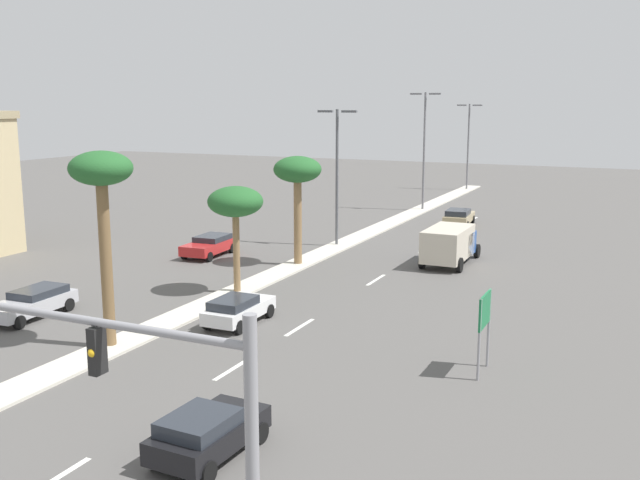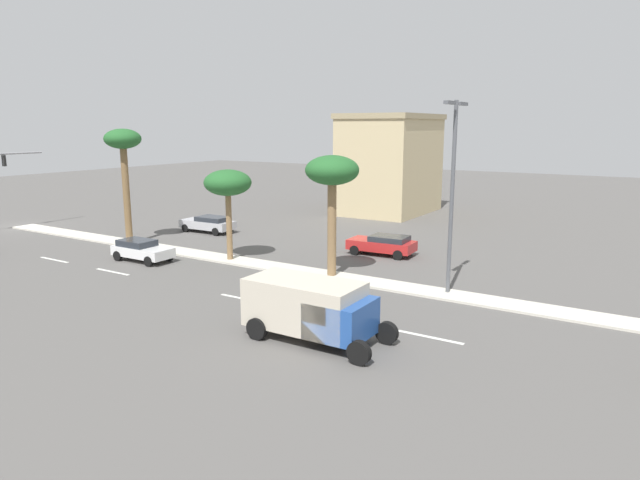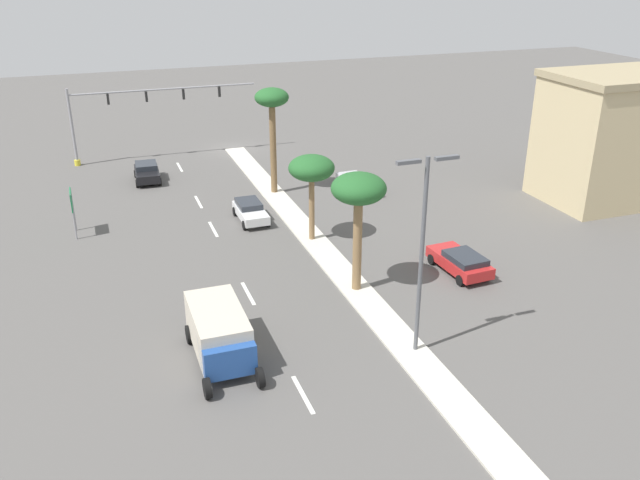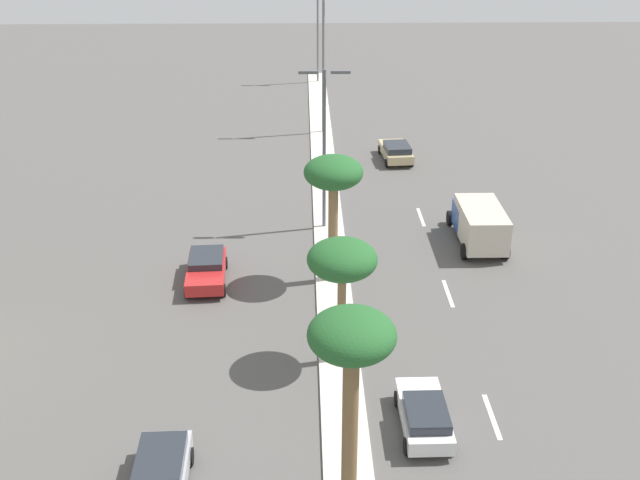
% 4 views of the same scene
% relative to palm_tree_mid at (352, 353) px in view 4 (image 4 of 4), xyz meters
% --- Properties ---
extents(ground_plane, '(160.00, 160.00, 0.00)m').
position_rel_palm_tree_mid_xyz_m(ground_plane, '(0.17, 16.89, -6.91)').
color(ground_plane, '#565451').
extents(median_curb, '(1.80, 77.63, 0.12)m').
position_rel_palm_tree_mid_xyz_m(median_curb, '(0.17, 25.52, -6.85)').
color(median_curb, beige).
rests_on(median_curb, ground).
extents(lane_stripe_far, '(0.20, 2.80, 0.01)m').
position_rel_palm_tree_mid_xyz_m(lane_stripe_far, '(5.99, 5.74, -6.91)').
color(lane_stripe_far, silver).
rests_on(lane_stripe_far, ground).
extents(lane_stripe_center, '(0.20, 2.80, 0.01)m').
position_rel_palm_tree_mid_xyz_m(lane_stripe_center, '(5.99, 15.60, -6.91)').
color(lane_stripe_center, silver).
rests_on(lane_stripe_center, ground).
extents(lane_stripe_inboard, '(0.20, 2.80, 0.01)m').
position_rel_palm_tree_mid_xyz_m(lane_stripe_inboard, '(5.99, 25.33, -6.91)').
color(lane_stripe_inboard, silver).
rests_on(lane_stripe_inboard, ground).
extents(lane_stripe_trailing, '(0.20, 2.80, 0.01)m').
position_rel_palm_tree_mid_xyz_m(lane_stripe_trailing, '(5.99, 39.68, -6.91)').
color(lane_stripe_trailing, silver).
rests_on(lane_stripe_trailing, ground).
extents(lane_stripe_mid, '(0.20, 2.80, 0.01)m').
position_rel_palm_tree_mid_xyz_m(lane_stripe_mid, '(5.99, 38.19, -6.91)').
color(lane_stripe_mid, silver).
rests_on(lane_stripe_mid, ground).
extents(palm_tree_mid, '(2.55, 2.55, 8.09)m').
position_rel_palm_tree_mid_xyz_m(palm_tree_mid, '(0.00, 0.00, 0.00)').
color(palm_tree_mid, brown).
rests_on(palm_tree_mid, median_curb).
extents(palm_tree_far, '(2.94, 2.94, 5.65)m').
position_rel_palm_tree_mid_xyz_m(palm_tree_far, '(0.24, 9.77, -2.06)').
color(palm_tree_far, olive).
rests_on(palm_tree_far, median_curb).
extents(palm_tree_front, '(2.97, 2.97, 6.72)m').
position_rel_palm_tree_mid_xyz_m(palm_tree_front, '(0.16, 17.21, -1.16)').
color(palm_tree_front, olive).
rests_on(palm_tree_front, median_curb).
extents(street_lamp_inboard, '(2.90, 0.24, 9.48)m').
position_rel_palm_tree_mid_xyz_m(street_lamp_inboard, '(-0.11, 23.90, -1.22)').
color(street_lamp_inboard, '#515459').
rests_on(street_lamp_inboard, median_curb).
extents(street_lamp_outboard, '(2.90, 0.24, 10.82)m').
position_rel_palm_tree_mid_xyz_m(street_lamp_outboard, '(0.35, 43.09, -0.52)').
color(street_lamp_outboard, slate).
rests_on(street_lamp_outboard, median_curb).
extents(street_lamp_right, '(2.90, 0.24, 9.71)m').
position_rel_palm_tree_mid_xyz_m(street_lamp_right, '(0.25, 60.69, -1.10)').
color(street_lamp_right, slate).
rests_on(street_lamp_right, median_curb).
extents(sedan_red_near, '(2.27, 4.47, 1.32)m').
position_rel_palm_tree_mid_xyz_m(sedan_red_near, '(-6.44, 17.23, -6.18)').
color(sedan_red_near, red).
rests_on(sedan_red_near, ground).
extents(sedan_tan_center, '(2.32, 4.54, 1.39)m').
position_rel_palm_tree_mid_xyz_m(sedan_tan_center, '(5.61, 36.01, -6.16)').
color(sedan_tan_center, tan).
rests_on(sedan_tan_center, ground).
extents(sedan_silver_far, '(2.05, 4.58, 1.32)m').
position_rel_palm_tree_mid_xyz_m(sedan_silver_far, '(-6.31, 1.86, -6.19)').
color(sedan_silver_far, '#B2B2B7').
rests_on(sedan_silver_far, ground).
extents(sedan_white_rear, '(1.88, 4.04, 1.32)m').
position_rel_palm_tree_mid_xyz_m(sedan_white_rear, '(3.18, 5.01, -6.19)').
color(sedan_white_rear, silver).
rests_on(sedan_white_rear, ground).
extents(box_truck, '(2.59, 5.88, 2.39)m').
position_rel_palm_tree_mid_xyz_m(box_truck, '(8.72, 21.48, -5.58)').
color(box_truck, '#234C99').
rests_on(box_truck, ground).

